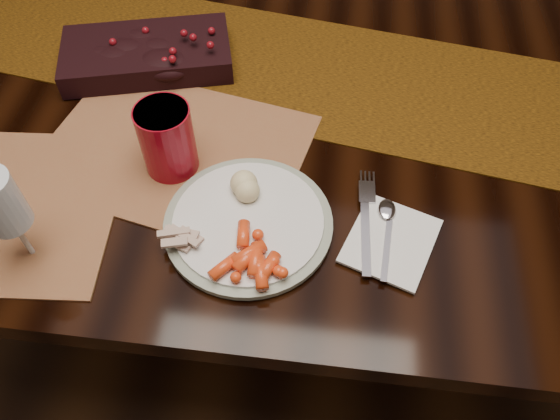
# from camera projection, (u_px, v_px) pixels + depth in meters

# --- Properties ---
(floor) EXTENTS (5.00, 5.00, 0.00)m
(floor) POSITION_uv_depth(u_px,v_px,m) (281.00, 290.00, 1.60)
(floor) COLOR black
(floor) RESTS_ON ground
(dining_table) EXTENTS (1.80, 1.00, 0.75)m
(dining_table) POSITION_uv_depth(u_px,v_px,m) (282.00, 215.00, 1.30)
(dining_table) COLOR black
(dining_table) RESTS_ON floor
(table_runner) EXTENTS (1.65, 0.60, 0.00)m
(table_runner) POSITION_uv_depth(u_px,v_px,m) (262.00, 64.00, 1.06)
(table_runner) COLOR #391D03
(table_runner) RESTS_ON dining_table
(centerpiece) EXTENTS (0.34, 0.24, 0.06)m
(centerpiece) POSITION_uv_depth(u_px,v_px,m) (146.00, 51.00, 1.03)
(centerpiece) COLOR black
(centerpiece) RESTS_ON table_runner
(placemat_main) EXTENTS (0.48, 0.40, 0.00)m
(placemat_main) POSITION_uv_depth(u_px,v_px,m) (174.00, 150.00, 0.92)
(placemat_main) COLOR brown
(placemat_main) RESTS_ON dining_table
(dinner_plate) EXTENTS (0.31, 0.31, 0.01)m
(dinner_plate) POSITION_uv_depth(u_px,v_px,m) (248.00, 222.00, 0.82)
(dinner_plate) COLOR silver
(dinner_plate) RESTS_ON placemat_main
(baby_carrots) EXTENTS (0.10, 0.09, 0.02)m
(baby_carrots) POSITION_uv_depth(u_px,v_px,m) (244.00, 252.00, 0.77)
(baby_carrots) COLOR #E74015
(baby_carrots) RESTS_ON dinner_plate
(mashed_potatoes) EXTENTS (0.08, 0.08, 0.04)m
(mashed_potatoes) POSITION_uv_depth(u_px,v_px,m) (245.00, 183.00, 0.83)
(mashed_potatoes) COLOR beige
(mashed_potatoes) RESTS_ON dinner_plate
(turkey_shreds) EXTENTS (0.08, 0.07, 0.02)m
(turkey_shreds) POSITION_uv_depth(u_px,v_px,m) (181.00, 239.00, 0.78)
(turkey_shreds) COLOR #BCB0A5
(turkey_shreds) RESTS_ON dinner_plate
(napkin) EXTENTS (0.16, 0.17, 0.00)m
(napkin) POSITION_uv_depth(u_px,v_px,m) (391.00, 241.00, 0.80)
(napkin) COLOR white
(napkin) RESTS_ON placemat_main
(fork) EXTENTS (0.03, 0.17, 0.00)m
(fork) POSITION_uv_depth(u_px,v_px,m) (366.00, 225.00, 0.82)
(fork) COLOR silver
(fork) RESTS_ON napkin
(spoon) EXTENTS (0.04, 0.14, 0.00)m
(spoon) POSITION_uv_depth(u_px,v_px,m) (387.00, 237.00, 0.80)
(spoon) COLOR silver
(spoon) RESTS_ON napkin
(red_cup) EXTENTS (0.11, 0.11, 0.12)m
(red_cup) POSITION_uv_depth(u_px,v_px,m) (167.00, 139.00, 0.85)
(red_cup) COLOR maroon
(red_cup) RESTS_ON placemat_main
(wine_glass) EXTENTS (0.06, 0.06, 0.17)m
(wine_glass) POSITION_uv_depth(u_px,v_px,m) (11.00, 220.00, 0.73)
(wine_glass) COLOR white
(wine_glass) RESTS_ON dining_table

